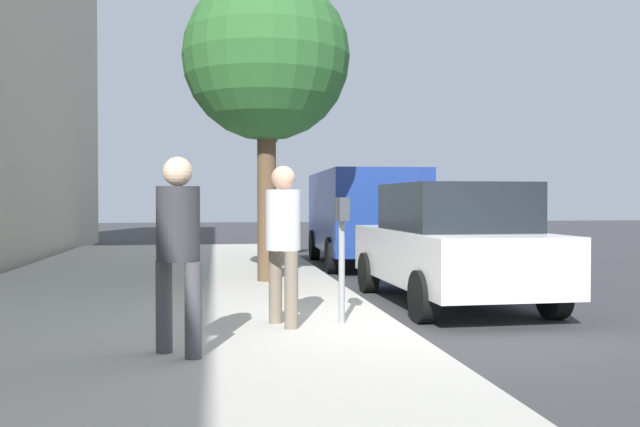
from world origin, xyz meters
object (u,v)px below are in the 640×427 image
at_px(parking_meter, 342,233).
at_px(pedestrian_bystander, 178,238).
at_px(street_tree, 266,59).
at_px(parked_van_far, 363,212).
at_px(traffic_signal, 269,156).
at_px(parked_sedan_near, 451,244).
at_px(pedestrian_at_meter, 283,232).

relative_size(parking_meter, pedestrian_bystander, 0.80).
bearing_deg(street_tree, parked_van_far, -32.65).
height_order(parking_meter, pedestrian_bystander, pedestrian_bystander).
xyz_separation_m(parked_van_far, traffic_signal, (0.74, 2.13, 1.32)).
bearing_deg(street_tree, parking_meter, -172.84).
xyz_separation_m(parking_meter, parked_sedan_near, (2.07, -2.01, -0.27)).
bearing_deg(pedestrian_bystander, parking_meter, -6.49).
bearing_deg(street_tree, traffic_signal, -4.97).
xyz_separation_m(pedestrian_at_meter, pedestrian_bystander, (-1.29, 1.06, 0.01)).
bearing_deg(parking_meter, parked_sedan_near, -44.11).
distance_m(pedestrian_at_meter, traffic_signal, 9.05).
distance_m(pedestrian_at_meter, street_tree, 5.05).
relative_size(parking_meter, traffic_signal, 0.39).
bearing_deg(parking_meter, pedestrian_at_meter, 94.54).
bearing_deg(parked_sedan_near, parked_van_far, 0.01).
height_order(parked_sedan_near, parked_van_far, parked_van_far).
bearing_deg(street_tree, parked_sedan_near, -129.73).
xyz_separation_m(parking_meter, street_tree, (4.18, 0.53, 2.77)).
bearing_deg(parked_van_far, pedestrian_at_meter, 161.93).
distance_m(parking_meter, parked_sedan_near, 2.90).
relative_size(pedestrian_bystander, parked_sedan_near, 0.40).
relative_size(parked_van_far, street_tree, 1.01).
bearing_deg(traffic_signal, parked_van_far, -109.10).
bearing_deg(street_tree, pedestrian_bystander, 167.75).
bearing_deg(parking_meter, pedestrian_bystander, 127.88).
height_order(parked_van_far, street_tree, street_tree).
bearing_deg(parked_sedan_near, pedestrian_at_meter, 128.50).
height_order(pedestrian_bystander, street_tree, street_tree).
height_order(parked_sedan_near, street_tree, street_tree).
xyz_separation_m(parked_sedan_near, street_tree, (2.11, 2.53, 3.04)).
xyz_separation_m(pedestrian_bystander, traffic_signal, (10.21, -1.61, 1.39)).
relative_size(parked_van_far, traffic_signal, 1.46).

